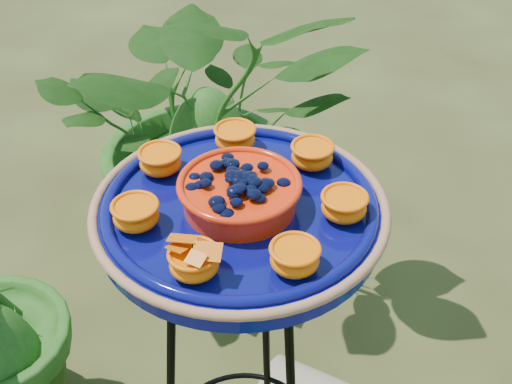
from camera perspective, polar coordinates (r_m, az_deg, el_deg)
tripod_stand at (r=1.46m, az=-1.07°, el=-13.71°), size 0.42×0.42×0.93m
feeder_dish at (r=1.17m, az=-1.31°, el=-1.22°), size 0.59×0.59×0.11m
shrub_back_left at (r=2.23m, az=-3.88°, el=5.32°), size 1.21×1.20×1.01m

